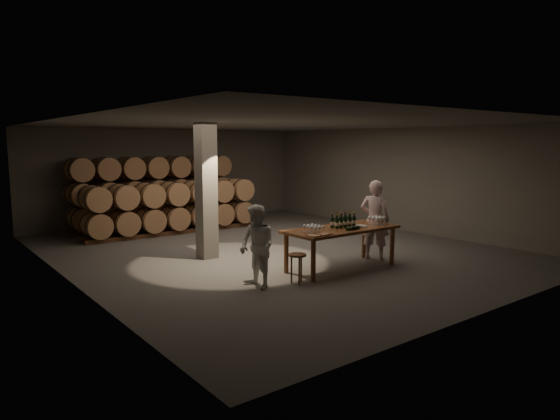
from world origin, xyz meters
TOP-DOWN VIEW (x-y plane):
  - room at (-1.80, 0.20)m, footprint 12.00×12.00m
  - tasting_table at (0.00, -2.50)m, footprint 2.60×1.10m
  - barrel_stack_back at (-0.96, 5.20)m, footprint 5.48×0.95m
  - barrel_stack_front at (-0.96, 3.80)m, footprint 5.48×0.95m
  - bottle_cluster at (0.11, -2.45)m, footprint 0.60×0.23m
  - lying_bottles at (0.02, -2.83)m, footprint 0.45×0.08m
  - glass_cluster_left at (-0.85, -2.56)m, footprint 0.30×0.41m
  - glass_cluster_right at (0.98, -2.63)m, footprint 0.31×0.31m
  - plate at (0.50, -2.59)m, footprint 0.29×0.29m
  - notebook_near at (-0.88, -2.91)m, footprint 0.28×0.24m
  - notebook_corner at (-1.13, -2.88)m, footprint 0.21×0.26m
  - pen at (-0.73, -2.95)m, footprint 0.15×0.05m
  - stool at (-1.50, -2.82)m, footprint 0.35×0.35m
  - person_man at (1.26, -2.32)m, footprint 0.73×0.82m
  - person_woman at (-2.29, -2.59)m, footprint 0.62×0.79m

SIDE VIEW (x-z plane):
  - stool at x=-1.50m, z-range 0.19..0.77m
  - person_woman at x=-2.29m, z-range 0.00..1.58m
  - tasting_table at x=0.00m, z-range 0.35..1.25m
  - barrel_stack_front at x=-0.96m, z-range 0.04..1.61m
  - pen at x=-0.73m, z-range 0.90..0.91m
  - plate at x=0.50m, z-range 0.90..0.92m
  - notebook_corner at x=-1.13m, z-range 0.90..0.92m
  - notebook_near at x=-0.88m, z-range 0.90..0.93m
  - person_man at x=1.26m, z-range 0.00..1.87m
  - lying_bottles at x=0.02m, z-range 0.90..0.98m
  - glass_cluster_left at x=-0.85m, z-range 0.93..1.09m
  - bottle_cluster at x=0.11m, z-range 0.85..1.18m
  - glass_cluster_right at x=0.98m, z-range 0.94..1.13m
  - barrel_stack_back at x=-0.96m, z-range 0.04..2.35m
  - room at x=-1.80m, z-range -4.40..7.60m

